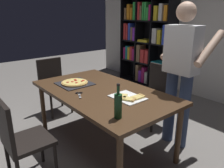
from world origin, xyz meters
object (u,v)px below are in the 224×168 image
Objects in this scene: chair_far_side at (156,91)px; person_serving_pizza at (181,69)px; chair_near_camera at (19,137)px; chair_left_end at (53,82)px; dining_table at (102,96)px; bookshelf at (146,41)px; kitchen_scissors at (79,94)px; wine_bottle at (118,105)px; pepperoni_pizza_on_tray at (75,83)px.

person_serving_pizza is at bearing -22.30° from chair_far_side.
chair_left_end is (-1.37, 1.00, 0.00)m from chair_near_camera.
bookshelf reaches higher than dining_table.
chair_near_camera and chair_left_end have the same top height.
person_serving_pizza is at bearing -38.62° from bookshelf.
chair_far_side is 0.46× the size of bookshelf.
chair_near_camera is at bearing -85.27° from kitchen_scissors.
bookshelf reaches higher than chair_left_end.
bookshelf reaches higher than chair_near_camera.
chair_far_side is at bearing -43.28° from bookshelf.
person_serving_pizza reaches higher than kitchen_scissors.
chair_near_camera is (-0.00, -1.00, -0.17)m from dining_table.
wine_bottle is (0.11, -1.09, -0.13)m from person_serving_pizza.
wine_bottle reaches higher than pepperoni_pizza_on_tray.
pepperoni_pizza_on_tray is 1.10m from wine_bottle.
chair_left_end is (-1.37, -1.00, 0.00)m from chair_far_side.
dining_table is at bearing 16.78° from pepperoni_pizza_on_tray.
person_serving_pizza is 8.94× the size of kitchen_scissors.
wine_bottle is at bearing -10.08° from pepperoni_pizza_on_tray.
chair_far_side is (0.00, 1.99, 0.00)m from chair_near_camera.
kitchen_scissors is at bearing -22.91° from pepperoni_pizza_on_tray.
chair_far_side is at bearing 87.35° from kitchen_scissors.
chair_left_end is (-1.37, 0.00, -0.17)m from dining_table.
chair_far_side is 0.76m from person_serving_pizza.
bookshelf is at bearing 113.46° from chair_near_camera.
dining_table is 1.01× the size of person_serving_pizza.
chair_left_end is 2.43m from bookshelf.
dining_table is 0.45m from pepperoni_pizza_on_tray.
chair_near_camera and chair_far_side have the same top height.
dining_table is at bearing 78.13° from kitchen_scissors.
bookshelf is at bearing 128.14° from wine_bottle.
person_serving_pizza is 1.11m from wine_bottle.
chair_near_camera is 2.25× the size of pepperoni_pizza_on_tray.
pepperoni_pizza_on_tray is at bearing 157.09° from kitchen_scissors.
bookshelf reaches higher than person_serving_pizza.
bookshelf is 2.72m from pepperoni_pizza_on_tray.
wine_bottle is at bearing -84.03° from person_serving_pizza.
dining_table is 1.38m from chair_left_end.
bookshelf reaches higher than chair_far_side.
chair_left_end reaches higher than kitchen_scissors.
pepperoni_pizza_on_tray is (0.95, -0.13, 0.25)m from chair_left_end.
dining_table is 1.97× the size of chair_far_side.
chair_left_end is 0.99m from pepperoni_pizza_on_tray.
pepperoni_pizza_on_tray is at bearing -136.72° from person_serving_pizza.
bookshelf is 4.88× the size of pepperoni_pizza_on_tray.
dining_table is at bearing -58.36° from bookshelf.
pepperoni_pizza_on_tray is at bearing -67.43° from bookshelf.
chair_near_camera is at bearing -133.85° from wine_bottle.
person_serving_pizza reaches higher than dining_table.
kitchen_scissors is at bearing 177.01° from wine_bottle.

